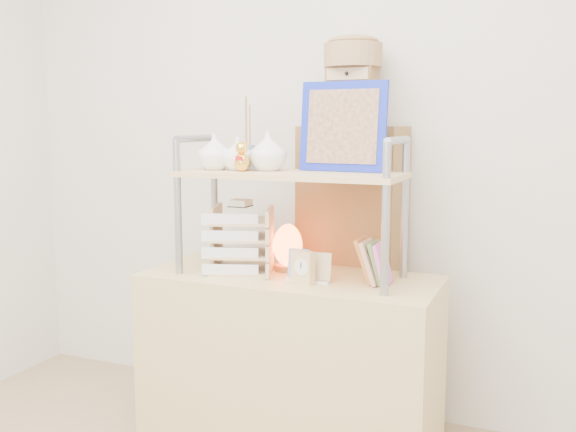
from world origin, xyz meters
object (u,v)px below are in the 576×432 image
object	(u,v)px
desk	(290,363)
salt_lamp	(288,247)
letter_tray	(241,243)
cabinet	(351,277)

from	to	relation	value
desk	salt_lamp	world-z (taller)	salt_lamp
desk	salt_lamp	distance (m)	0.48
desk	letter_tray	size ratio (longest dim) A/B	3.88
salt_lamp	desk	bearing A→B (deg)	-61.51
desk	letter_tray	bearing A→B (deg)	-175.26
cabinet	letter_tray	xyz separation A→B (m)	(-0.36, -0.39, 0.20)
salt_lamp	cabinet	bearing A→B (deg)	57.08
desk	cabinet	xyz separation A→B (m)	(0.15, 0.37, 0.30)
letter_tray	desk	bearing A→B (deg)	4.74
letter_tray	salt_lamp	bearing A→B (deg)	29.80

